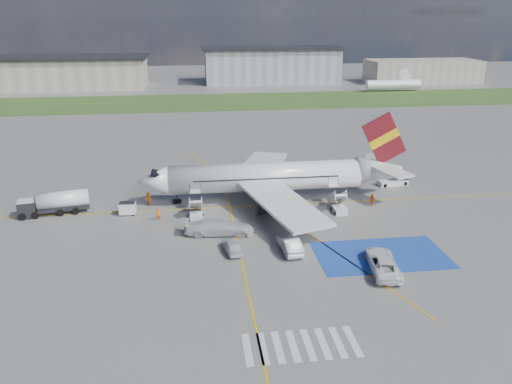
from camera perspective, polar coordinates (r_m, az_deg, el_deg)
ground at (r=56.39m, az=3.06°, el=-5.96°), size 400.00×400.00×0.00m
grass_strip at (r=147.24m, az=-3.61°, el=10.28°), size 400.00×30.00×0.01m
taxiway_line_main at (r=67.24m, az=1.25°, el=-1.53°), size 120.00×0.20×0.01m
taxiway_line_cross at (r=47.05m, az=-0.86°, el=-11.58°), size 0.20×60.00×0.01m
taxiway_line_diag at (r=67.24m, az=1.25°, el=-1.53°), size 20.71×56.45×0.01m
staging_box at (r=55.55m, az=14.09°, el=-7.00°), size 14.00×8.00×0.01m
crosswalk at (r=40.97m, az=5.14°, el=-17.05°), size 9.00×4.00×0.01m
terminal_west at (r=186.58m, az=-21.97°, el=12.51°), size 60.00×22.00×10.00m
terminal_centre at (r=188.11m, az=1.76°, el=14.25°), size 48.00×18.00×12.00m
terminal_east at (r=197.96m, az=18.45°, el=12.97°), size 40.00×16.00×8.00m
airliner at (r=68.17m, az=2.27°, el=1.80°), size 36.81×32.95×11.92m
airstairs_fwd at (r=63.28m, az=-6.85°, el=-2.48°), size 1.90×5.20×3.60m
airstairs_aft at (r=65.91m, az=9.44°, el=-1.68°), size 1.90×5.20×3.60m
fuel_tanker at (r=69.06m, az=-22.02°, el=-1.37°), size 8.81×3.86×2.92m
gpu_cart at (r=66.01m, az=-14.47°, el=-1.90°), size 2.09×1.41×1.69m
belt_loader at (r=77.80m, az=15.40°, el=1.05°), size 5.04×2.40×1.46m
car_silver_a at (r=54.35m, az=-2.74°, el=-6.16°), size 2.32×4.40×1.42m
car_silver_b at (r=54.43m, az=3.90°, el=-5.99°), size 2.15×5.24×1.69m
van_white_a at (r=52.10m, az=14.31°, el=-7.57°), size 3.51×6.09×2.16m
van_white_b at (r=58.36m, az=-4.25°, el=-3.78°), size 6.25×3.05×2.36m
crew_fwd at (r=63.29m, az=-11.07°, el=-2.56°), size 0.65×0.51×1.58m
crew_nose at (r=68.33m, az=-12.22°, el=-0.78°), size 1.13×1.18×1.92m
crew_aft at (r=68.54m, az=13.14°, el=-0.87°), size 0.76×1.11×1.74m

